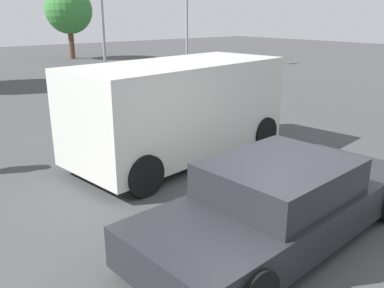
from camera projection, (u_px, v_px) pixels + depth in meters
name	position (u px, v px, depth m)	size (l,w,h in m)	color
ground_plane	(278.00, 233.00, 5.91)	(80.00, 80.00, 0.00)	#424244
sedan_foreground	(281.00, 202.00, 5.64)	(4.76, 2.06, 1.18)	#232328
van_white	(179.00, 107.00, 8.69)	(5.06, 2.71, 2.10)	silver
tree_back_left	(69.00, 10.00, 28.09)	(3.23, 3.23, 4.95)	brown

